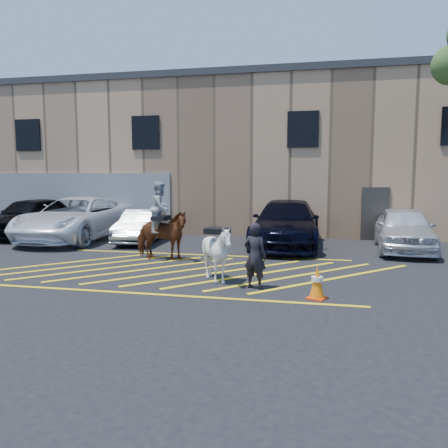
% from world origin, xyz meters
% --- Properties ---
extents(ground, '(90.00, 90.00, 0.00)m').
position_xyz_m(ground, '(0.00, 0.00, 0.00)').
color(ground, black).
rests_on(ground, ground).
extents(car_black_suv, '(2.34, 5.19, 1.73)m').
position_xyz_m(car_black_suv, '(-8.75, 5.16, 0.86)').
color(car_black_suv, black).
rests_on(car_black_suv, ground).
extents(car_white_pickup, '(3.00, 6.42, 1.78)m').
position_xyz_m(car_white_pickup, '(-6.14, 4.56, 0.89)').
color(car_white_pickup, white).
rests_on(car_white_pickup, ground).
extents(car_silver_sedan, '(1.85, 4.10, 1.30)m').
position_xyz_m(car_silver_sedan, '(-3.27, 4.58, 0.65)').
color(car_silver_sedan, '#979DA5').
rests_on(car_silver_sedan, ground).
extents(car_blue_suv, '(2.43, 5.94, 1.72)m').
position_xyz_m(car_blue_suv, '(2.52, 4.72, 0.86)').
color(car_blue_suv, black).
rests_on(car_blue_suv, ground).
extents(car_white_suv, '(2.21, 4.76, 1.58)m').
position_xyz_m(car_white_suv, '(6.68, 4.48, 0.79)').
color(car_white_suv, silver).
rests_on(car_white_suv, ground).
extents(handler, '(0.66, 0.54, 1.57)m').
position_xyz_m(handler, '(2.23, -1.78, 0.79)').
color(handler, black).
rests_on(handler, ground).
extents(warehouse, '(32.42, 10.20, 7.30)m').
position_xyz_m(warehouse, '(-0.01, 11.99, 3.65)').
color(warehouse, tan).
rests_on(warehouse, ground).
extents(hatching_zone, '(12.60, 5.12, 0.01)m').
position_xyz_m(hatching_zone, '(-0.00, -0.30, 0.01)').
color(hatching_zone, yellow).
rests_on(hatching_zone, ground).
extents(mounted_bay, '(1.94, 1.02, 2.48)m').
position_xyz_m(mounted_bay, '(-1.18, 1.10, 1.00)').
color(mounted_bay, brown).
rests_on(mounted_bay, ground).
extents(saddled_white, '(1.36, 1.49, 1.46)m').
position_xyz_m(saddled_white, '(1.21, -1.35, 0.74)').
color(saddled_white, silver).
rests_on(saddled_white, ground).
extents(traffic_cone, '(0.50, 0.50, 0.73)m').
position_xyz_m(traffic_cone, '(3.67, -2.38, 0.37)').
color(traffic_cone, red).
rests_on(traffic_cone, ground).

